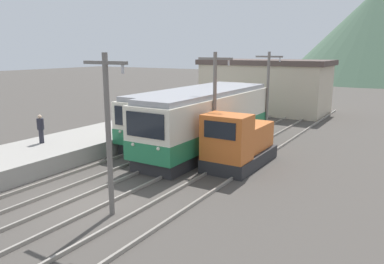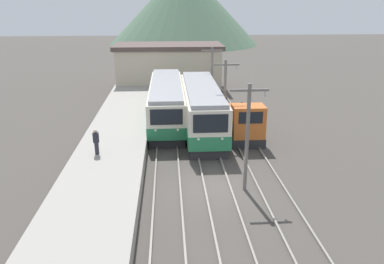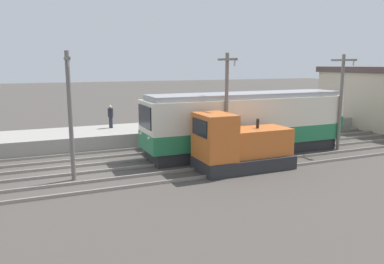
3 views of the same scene
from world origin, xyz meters
TOP-DOWN VIEW (x-y plane):
  - ground_plane at (0.00, 0.00)m, footprint 200.00×200.00m
  - platform_left at (-6.25, 0.00)m, footprint 4.50×54.00m
  - track_left at (-2.60, 0.00)m, footprint 1.54×60.00m
  - track_center at (0.20, 0.00)m, footprint 1.54×60.00m
  - track_right at (3.20, 0.00)m, footprint 1.54×60.00m
  - commuter_train_left at (-2.60, 12.43)m, footprint 2.84×13.50m
  - commuter_train_center at (0.20, 9.85)m, footprint 2.84×12.68m
  - shunting_locomotive at (3.20, 7.71)m, footprint 2.40×5.07m
  - catenary_mast_near at (1.71, -0.40)m, footprint 2.00×0.20m
  - catenary_mast_mid at (1.71, 7.75)m, footprint 2.00×0.20m
  - catenary_mast_far at (1.71, 15.89)m, footprint 2.00×0.20m
  - person_on_platform at (-6.95, 3.11)m, footprint 0.38×0.38m

SIDE VIEW (x-z plane):
  - ground_plane at x=0.00m, z-range 0.00..0.00m
  - track_left at x=-2.60m, z-range 0.00..0.14m
  - track_center at x=0.20m, z-range 0.00..0.14m
  - track_right at x=3.20m, z-range 0.00..0.14m
  - platform_left at x=-6.25m, z-range 0.00..0.92m
  - shunting_locomotive at x=3.20m, z-range -0.29..2.71m
  - commuter_train_left at x=-2.60m, z-range -0.11..3.35m
  - commuter_train_center at x=0.20m, z-range -0.13..3.58m
  - person_on_platform at x=-6.95m, z-range 0.99..2.62m
  - catenary_mast_near at x=1.71m, z-range 0.31..6.32m
  - catenary_mast_mid at x=1.71m, z-range 0.31..6.32m
  - catenary_mast_far at x=1.71m, z-range 0.31..6.32m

